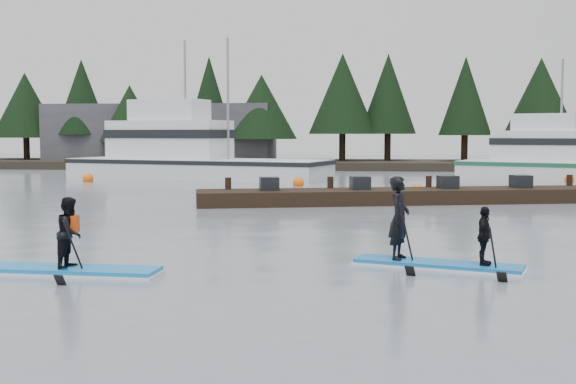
# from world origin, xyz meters

# --- Properties ---
(ground) EXTENTS (160.00, 160.00, 0.00)m
(ground) POSITION_xyz_m (0.00, 0.00, 0.00)
(ground) COLOR slate
(ground) RESTS_ON ground
(far_shore) EXTENTS (70.00, 8.00, 0.60)m
(far_shore) POSITION_xyz_m (0.00, 42.00, 0.30)
(far_shore) COLOR #2D281E
(far_shore) RESTS_ON ground
(treeline) EXTENTS (60.00, 4.00, 8.00)m
(treeline) POSITION_xyz_m (0.00, 42.00, 0.00)
(treeline) COLOR black
(treeline) RESTS_ON ground
(waterfront_building) EXTENTS (18.00, 6.00, 5.00)m
(waterfront_building) POSITION_xyz_m (-14.00, 44.00, 2.50)
(waterfront_building) COLOR #4C4C51
(waterfront_building) RESTS_ON ground
(fishing_boat_large) EXTENTS (16.47, 8.74, 9.16)m
(fishing_boat_large) POSITION_xyz_m (-8.17, 29.09, 0.68)
(fishing_boat_large) COLOR silver
(fishing_boat_large) RESTS_ON ground
(fishing_boat_medium) EXTENTS (13.23, 8.77, 7.89)m
(fishing_boat_medium) POSITION_xyz_m (14.04, 30.61, 0.55)
(fishing_boat_medium) COLOR silver
(fishing_boat_medium) RESTS_ON ground
(floating_dock) EXTENTS (16.51, 5.95, 0.55)m
(floating_dock) POSITION_xyz_m (3.91, 14.68, 0.27)
(floating_dock) COLOR black
(floating_dock) RESTS_ON ground
(buoy_c) EXTENTS (0.52, 0.52, 0.52)m
(buoy_c) POSITION_xyz_m (13.54, 27.77, 0.00)
(buoy_c) COLOR #FF600C
(buoy_c) RESTS_ON ground
(buoy_d) EXTENTS (0.63, 0.63, 0.63)m
(buoy_d) POSITION_xyz_m (4.45, 18.40, 0.00)
(buoy_d) COLOR #FF600C
(buoy_d) RESTS_ON ground
(buoy_a) EXTENTS (0.60, 0.60, 0.60)m
(buoy_a) POSITION_xyz_m (-13.15, 25.46, 0.00)
(buoy_a) COLOR #FF600C
(buoy_a) RESTS_ON ground
(buoy_b) EXTENTS (0.58, 0.58, 0.58)m
(buoy_b) POSITION_xyz_m (-1.16, 23.26, 0.00)
(buoy_b) COLOR #FF600C
(buoy_b) RESTS_ON ground
(paddleboard_solo) EXTENTS (3.45, 1.20, 1.90)m
(paddleboard_solo) POSITION_xyz_m (-3.57, -0.23, 0.49)
(paddleboard_solo) COLOR #157ACE
(paddleboard_solo) RESTS_ON ground
(paddleboard_duo) EXTENTS (3.40, 1.85, 2.32)m
(paddleboard_duo) POSITION_xyz_m (3.36, 1.16, 0.61)
(paddleboard_duo) COLOR #136AB8
(paddleboard_duo) RESTS_ON ground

